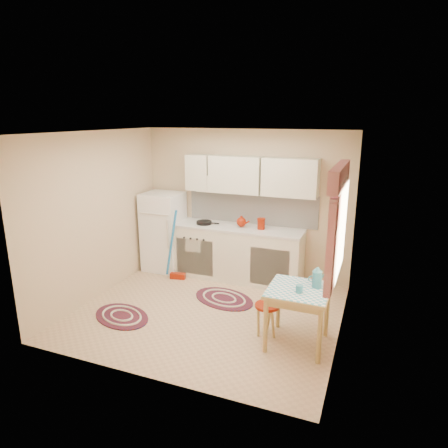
{
  "coord_description": "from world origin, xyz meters",
  "views": [
    {
      "loc": [
        2.1,
        -4.73,
        2.7
      ],
      "look_at": [
        0.14,
        0.25,
        1.25
      ],
      "focal_mm": 32.0,
      "sensor_mm": 36.0,
      "label": 1
    }
  ],
  "objects": [
    {
      "name": "rug_left",
      "position": [
        -1.06,
        -0.58,
        0.01
      ],
      "size": [
        1.07,
        0.9,
        0.02
      ],
      "primitive_type": null,
      "rotation": [
        0.0,
        0.0,
        -0.38
      ],
      "color": "maroon",
      "rests_on": "ground"
    },
    {
      "name": "countertop",
      "position": [
        -0.06,
        1.3,
        0.9
      ],
      "size": [
        2.27,
        0.62,
        0.04
      ],
      "primitive_type": "cube",
      "color": "silver",
      "rests_on": "base_cabinets"
    },
    {
      "name": "frying_pan",
      "position": [
        -0.61,
        1.25,
        0.94
      ],
      "size": [
        0.27,
        0.27,
        0.05
      ],
      "primitive_type": "cylinder",
      "rotation": [
        0.0,
        0.0,
        0.05
      ],
      "color": "black",
      "rests_on": "countertop"
    },
    {
      "name": "broom",
      "position": [
        -0.96,
        0.9,
        0.6
      ],
      "size": [
        0.3,
        0.17,
        1.2
      ],
      "primitive_type": null,
      "rotation": [
        0.0,
        0.0,
        0.2
      ],
      "color": "blue",
      "rests_on": "ground"
    },
    {
      "name": "table",
      "position": [
        1.33,
        -0.36,
        0.36
      ],
      "size": [
        0.72,
        0.72,
        0.72
      ],
      "primitive_type": "cube",
      "color": "tan",
      "rests_on": "ground"
    },
    {
      "name": "coffee_pot",
      "position": [
        1.52,
        -0.24,
        0.86
      ],
      "size": [
        0.17,
        0.16,
        0.28
      ],
      "primitive_type": null,
      "rotation": [
        0.0,
        0.0,
        0.35
      ],
      "color": "teal",
      "rests_on": "table"
    },
    {
      "name": "rug_center",
      "position": [
        0.06,
        0.46,
        0.01
      ],
      "size": [
        1.16,
        0.96,
        0.02
      ],
      "primitive_type": null,
      "rotation": [
        0.0,
        0.0,
        -0.34
      ],
      "color": "maroon",
      "rests_on": "ground"
    },
    {
      "name": "room_shell",
      "position": [
        0.16,
        0.24,
        1.6
      ],
      "size": [
        3.64,
        3.6,
        2.52
      ],
      "color": "tan",
      "rests_on": "ground"
    },
    {
      "name": "stool",
      "position": [
        0.94,
        -0.29,
        0.21
      ],
      "size": [
        0.32,
        0.32,
        0.42
      ],
      "primitive_type": "cylinder",
      "rotation": [
        0.0,
        0.0,
        -0.02
      ],
      "color": "maroon",
      "rests_on": "ground"
    },
    {
      "name": "red_canister",
      "position": [
        0.38,
        1.3,
        1.0
      ],
      "size": [
        0.14,
        0.14,
        0.16
      ],
      "primitive_type": "cylinder",
      "rotation": [
        0.0,
        0.0,
        -0.16
      ],
      "color": "maroon",
      "rests_on": "countertop"
    },
    {
      "name": "mug",
      "position": [
        1.36,
        -0.46,
        0.77
      ],
      "size": [
        0.1,
        0.1,
        0.1
      ],
      "primitive_type": "cylinder",
      "rotation": [
        0.0,
        0.0,
        0.29
      ],
      "color": "teal",
      "rests_on": "table"
    },
    {
      "name": "fridge",
      "position": [
        -1.41,
        1.25,
        0.7
      ],
      "size": [
        0.65,
        0.6,
        1.4
      ],
      "primitive_type": "cube",
      "color": "white",
      "rests_on": "ground"
    },
    {
      "name": "red_kettle",
      "position": [
        0.04,
        1.3,
        1.01
      ],
      "size": [
        0.19,
        0.18,
        0.18
      ],
      "primitive_type": null,
      "rotation": [
        0.0,
        0.0,
        -0.1
      ],
      "color": "maroon",
      "rests_on": "countertop"
    },
    {
      "name": "base_cabinets",
      "position": [
        -0.06,
        1.3,
        0.44
      ],
      "size": [
        2.25,
        0.6,
        0.88
      ],
      "primitive_type": "cube",
      "color": "silver",
      "rests_on": "ground"
    }
  ]
}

